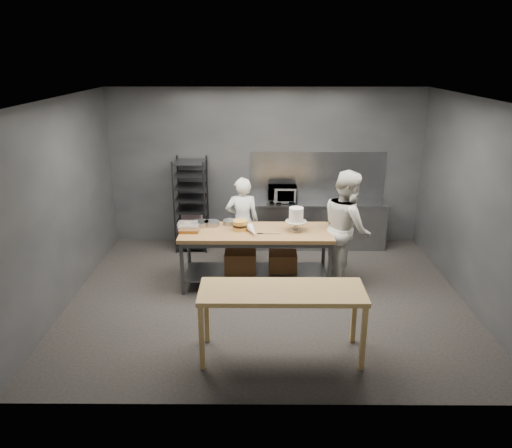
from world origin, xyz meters
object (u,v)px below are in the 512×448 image
at_px(microwave, 282,194).
at_px(frosted_cake_stand, 296,217).
at_px(chef_right, 347,228).
at_px(work_table, 257,251).
at_px(near_counter, 282,296).
at_px(speed_rack, 191,205).
at_px(chef_behind, 242,222).
at_px(layer_cake, 240,225).

xyz_separation_m(microwave, frosted_cake_stand, (0.14, -1.69, 0.10)).
bearing_deg(frosted_cake_stand, chef_right, 4.86).
relative_size(work_table, near_counter, 1.20).
xyz_separation_m(work_table, speed_rack, (-1.25, 1.60, 0.28)).
distance_m(chef_behind, chef_right, 1.84).
height_order(frosted_cake_stand, layer_cake, frosted_cake_stand).
bearing_deg(frosted_cake_stand, microwave, 94.80).
xyz_separation_m(near_counter, speed_rack, (-1.56, 3.65, 0.04)).
relative_size(near_counter, frosted_cake_stand, 5.28).
distance_m(chef_behind, frosted_cake_stand, 1.22).
bearing_deg(speed_rack, near_counter, -66.86).
height_order(speed_rack, microwave, speed_rack).
bearing_deg(speed_rack, chef_behind, -39.82).
height_order(speed_rack, chef_right, chef_right).
bearing_deg(chef_behind, speed_rack, -45.10).
bearing_deg(chef_right, microwave, 22.60).
bearing_deg(speed_rack, work_table, -52.04).
xyz_separation_m(speed_rack, chef_behind, (0.99, -0.83, -0.06)).
bearing_deg(frosted_cake_stand, chef_behind, 138.29).
xyz_separation_m(work_table, frosted_cake_stand, (0.61, -0.00, 0.58)).
xyz_separation_m(speed_rack, chef_right, (2.69, -1.54, 0.08)).
xyz_separation_m(microwave, layer_cake, (-0.74, -1.66, -0.05)).
xyz_separation_m(chef_right, frosted_cake_stand, (-0.82, -0.07, 0.21)).
relative_size(near_counter, microwave, 3.69).
xyz_separation_m(work_table, chef_behind, (-0.26, 0.78, 0.22)).
bearing_deg(chef_right, frosted_cake_stand, 86.74).
distance_m(chef_right, microwave, 1.88).
bearing_deg(near_counter, chef_right, 61.99).
relative_size(work_table, microwave, 4.43).
bearing_deg(work_table, frosted_cake_stand, -0.18).
bearing_deg(near_counter, layer_cake, 105.54).
height_order(microwave, layer_cake, microwave).
height_order(near_counter, frosted_cake_stand, frosted_cake_stand).
relative_size(speed_rack, layer_cake, 7.42).
height_order(near_counter, microwave, microwave).
bearing_deg(microwave, work_table, -105.68).
relative_size(work_table, chef_behind, 1.51).
distance_m(work_table, microwave, 1.81).
xyz_separation_m(work_table, near_counter, (0.31, -2.05, 0.24)).
relative_size(work_table, frosted_cake_stand, 6.34).
bearing_deg(near_counter, chef_behind, 101.39).
bearing_deg(speed_rack, chef_right, -29.78).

